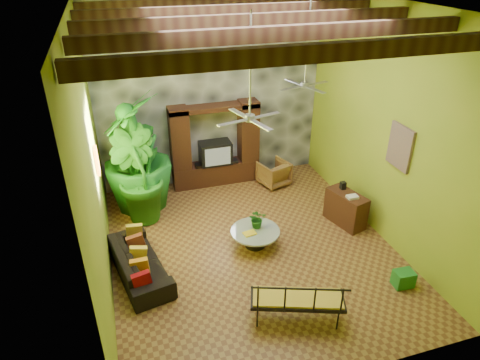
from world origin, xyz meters
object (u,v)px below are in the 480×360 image
object	(u,v)px
tall_plant_c	(136,153)
side_console	(346,208)
tall_plant_a	(138,161)
coffee_table	(255,236)
iron_bench	(299,299)
ceiling_fan_back	(305,76)
wicker_armchair	(274,173)
green_bin	(403,279)
entertainment_center	(215,151)
ceiling_fan_front	(250,107)
sofa	(139,262)
tall_plant_b	(136,176)

from	to	relation	value
tall_plant_c	side_console	world-z (taller)	tall_plant_c
tall_plant_a	coffee_table	size ratio (longest dim) A/B	2.10
iron_bench	side_console	world-z (taller)	iron_bench
ceiling_fan_back	tall_plant_c	bearing A→B (deg)	161.10
ceiling_fan_back	wicker_armchair	xyz separation A→B (m)	(-0.09, 1.34, -3.06)
coffee_table	green_bin	bearing A→B (deg)	-41.29
tall_plant_a	ceiling_fan_back	bearing A→B (deg)	-22.56
wicker_armchair	side_console	distance (m)	2.48
entertainment_center	coffee_table	size ratio (longest dim) A/B	2.21
ceiling_fan_front	tall_plant_c	distance (m)	3.94
iron_bench	side_console	xyz separation A→B (m)	(2.34, 2.52, -0.13)
tall_plant_c	sofa	bearing A→B (deg)	-97.03
ceiling_fan_back	wicker_armchair	distance (m)	3.34
ceiling_fan_front	sofa	xyz separation A→B (m)	(-2.24, 0.23, -3.09)
coffee_table	green_bin	distance (m)	3.14
tall_plant_c	wicker_armchair	bearing A→B (deg)	1.06
sofa	tall_plant_b	size ratio (longest dim) A/B	0.91
ceiling_fan_front	green_bin	xyz separation A→B (m)	(2.66, -1.63, -3.24)
entertainment_center	tall_plant_a	bearing A→B (deg)	-169.20
tall_plant_c	tall_plant_a	bearing A→B (deg)	86.77
wicker_armchair	tall_plant_b	bearing A→B (deg)	-7.56
side_console	green_bin	size ratio (longest dim) A/B	2.65
entertainment_center	wicker_armchair	xyz separation A→B (m)	(1.51, -0.60, -0.62)
entertainment_center	side_console	size ratio (longest dim) A/B	2.37
tall_plant_a	side_console	distance (m)	5.24
coffee_table	green_bin	world-z (taller)	coffee_table
ceiling_fan_back	tall_plant_c	distance (m)	4.36
green_bin	tall_plant_a	bearing A→B (deg)	133.71
tall_plant_b	green_bin	world-z (taller)	tall_plant_b
ceiling_fan_front	side_console	world-z (taller)	ceiling_fan_front
ceiling_fan_front	tall_plant_b	size ratio (longest dim) A/B	0.80
sofa	side_console	world-z (taller)	side_console
ceiling_fan_front	wicker_armchair	size ratio (longest dim) A/B	2.47
tall_plant_b	side_console	size ratio (longest dim) A/B	2.30
iron_bench	green_bin	size ratio (longest dim) A/B	4.52
ceiling_fan_front	iron_bench	bearing A→B (deg)	-80.59
ceiling_fan_front	coffee_table	bearing A→B (deg)	55.32
side_console	tall_plant_a	bearing A→B (deg)	135.37
ceiling_fan_back	tall_plant_c	xyz separation A→B (m)	(-3.71, 1.27, -1.91)
ceiling_fan_back	sofa	distance (m)	5.27
tall_plant_c	coffee_table	world-z (taller)	tall_plant_c
ceiling_fan_front	tall_plant_a	bearing A→B (deg)	121.18
iron_bench	ceiling_fan_front	bearing A→B (deg)	119.01
tall_plant_b	tall_plant_c	distance (m)	0.65
sofa	wicker_armchair	distance (m)	4.79
entertainment_center	tall_plant_b	bearing A→B (deg)	-151.02
entertainment_center	tall_plant_b	size ratio (longest dim) A/B	1.03
wicker_armchair	tall_plant_c	size ratio (longest dim) A/B	0.25
entertainment_center	ceiling_fan_front	bearing A→B (deg)	-93.24
ceiling_fan_back	green_bin	bearing A→B (deg)	-75.06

